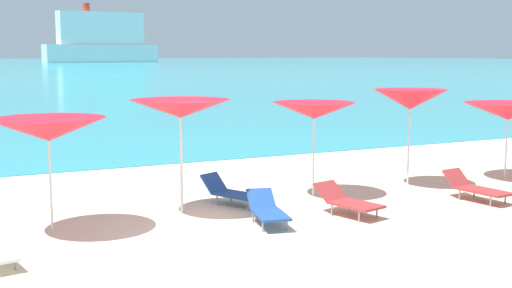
# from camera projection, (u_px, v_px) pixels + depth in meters

# --- Properties ---
(ground_plane) EXTENTS (50.00, 100.00, 0.30)m
(ground_plane) POSITION_uv_depth(u_px,v_px,m) (99.00, 163.00, 20.91)
(ground_plane) COLOR beige
(umbrella_3) EXTENTS (2.09, 2.09, 2.13)m
(umbrella_3) POSITION_uv_depth(u_px,v_px,m) (48.00, 130.00, 12.01)
(umbrella_3) COLOR silver
(umbrella_3) RESTS_ON ground_plane
(umbrella_4) EXTENTS (2.14, 2.14, 2.36)m
(umbrella_4) POSITION_uv_depth(u_px,v_px,m) (180.00, 109.00, 13.49)
(umbrella_4) COLOR silver
(umbrella_4) RESTS_ON ground_plane
(umbrella_5) EXTENTS (1.95, 1.95, 2.18)m
(umbrella_5) POSITION_uv_depth(u_px,v_px,m) (314.00, 111.00, 15.14)
(umbrella_5) COLOR silver
(umbrella_5) RESTS_ON ground_plane
(umbrella_6) EXTENTS (1.89, 1.89, 2.41)m
(umbrella_6) POSITION_uv_depth(u_px,v_px,m) (410.00, 100.00, 16.32)
(umbrella_6) COLOR silver
(umbrella_6) RESTS_ON ground_plane
(umbrella_7) EXTENTS (2.30, 2.30, 2.01)m
(umbrella_7) POSITION_uv_depth(u_px,v_px,m) (508.00, 111.00, 17.24)
(umbrella_7) COLOR silver
(umbrella_7) RESTS_ON ground_plane
(lounge_chair_0) EXTENTS (0.77, 1.63, 0.62)m
(lounge_chair_0) POSITION_uv_depth(u_px,v_px,m) (476.00, 187.00, 14.88)
(lounge_chair_0) COLOR #A53333
(lounge_chair_0) RESTS_ON ground_plane
(lounge_chair_6) EXTENTS (1.17, 1.68, 0.63)m
(lounge_chair_6) POSITION_uv_depth(u_px,v_px,m) (233.00, 192.00, 14.44)
(lounge_chair_6) COLOR #1E478C
(lounge_chair_6) RESTS_ON ground_plane
(lounge_chair_7) EXTENTS (0.82, 1.52, 0.58)m
(lounge_chair_7) POSITION_uv_depth(u_px,v_px,m) (267.00, 209.00, 12.80)
(lounge_chair_7) COLOR #1E478C
(lounge_chair_7) RESTS_ON ground_plane
(lounge_chair_10) EXTENTS (0.96, 1.57, 0.60)m
(lounge_chair_10) POSITION_uv_depth(u_px,v_px,m) (348.00, 200.00, 13.52)
(lounge_chair_10) COLOR #A53333
(lounge_chair_10) RESTS_ON ground_plane
(cruise_ship) EXTENTS (42.82, 11.99, 21.47)m
(cruise_ship) POSITION_uv_depth(u_px,v_px,m) (101.00, 40.00, 246.02)
(cruise_ship) COLOR white
(cruise_ship) RESTS_ON ocean_water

